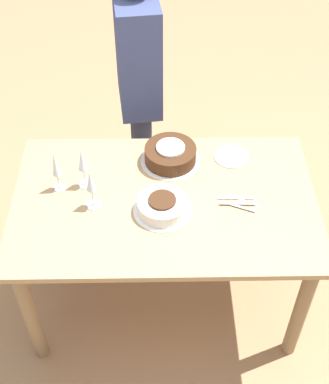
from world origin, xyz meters
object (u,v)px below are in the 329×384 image
Objects in this scene: cake_center_white at (162,206)px; cake_front_chocolate at (170,155)px; wine_glass_far at (91,183)px; person_cutting at (139,74)px; wine_glass_near at (56,166)px; wine_glass_extra at (82,163)px.

cake_front_chocolate is at bearing -97.59° from cake_center_white.
wine_glass_far reaches higher than cake_front_chocolate.
cake_center_white is at bearing 1.24° from person_cutting.
cake_front_chocolate is 1.36× the size of wine_glass_near.
cake_center_white is 0.34m from cake_front_chocolate.
cake_front_chocolate is (-0.05, -0.34, 0.01)m from cake_center_white.
wine_glass_far reaches higher than cake_center_white.
wine_glass_near reaches higher than wine_glass_extra.
wine_glass_extra is (-0.12, -0.02, 0.00)m from wine_glass_near.
wine_glass_far is at bearing -20.19° from person_cutting.
wine_glass_near is at bearing 9.70° from wine_glass_extra.
wine_glass_near is 1.02× the size of wine_glass_extra.
cake_center_white is 0.34m from wine_glass_far.
wine_glass_near is at bearing -34.32° from wine_glass_far.
person_cutting is (0.12, -0.86, 0.14)m from cake_center_white.
person_cutting reaches higher than wine_glass_near.
person_cutting is at bearing -72.49° from cake_front_chocolate.
cake_center_white is 0.88m from person_cutting.
wine_glass_far is 0.14× the size of person_cutting.
wine_glass_extra is at bearing -170.30° from wine_glass_near.
wine_glass_near reaches higher than cake_front_chocolate.
person_cutting is at bearing -117.78° from wine_glass_near.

